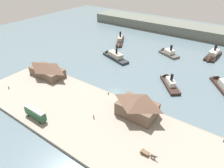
{
  "coord_description": "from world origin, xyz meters",
  "views": [
    {
      "loc": [
        44.26,
        -66.22,
        54.5
      ],
      "look_at": [
        -3.52,
        2.04,
        2.0
      ],
      "focal_mm": 31.39,
      "sensor_mm": 36.0,
      "label": 1
    }
  ],
  "objects_px": {
    "pedestrian_at_waters_edge": "(94,117)",
    "ferry_approaching_east": "(113,56)",
    "mooring_post_center_east": "(108,94)",
    "ferry_mid_harbor": "(169,82)",
    "ferry_shed_customs_shed": "(47,69)",
    "ferry_near_quay": "(167,52)",
    "street_tram": "(35,113)",
    "mooring_post_center_west": "(224,141)",
    "ferry_shed_east_terminal": "(137,106)",
    "horse_cart": "(148,154)",
    "pedestrian_walking_east": "(9,88)",
    "ferry_approaching_west": "(222,85)",
    "ferry_outer_harbor": "(120,42)",
    "ferry_moored_east": "(212,56)"
  },
  "relations": [
    {
      "from": "street_tram",
      "to": "ferry_shed_customs_shed",
      "type": "bearing_deg",
      "value": 133.14
    },
    {
      "from": "ferry_shed_east_terminal",
      "to": "ferry_moored_east",
      "type": "bearing_deg",
      "value": 80.84
    },
    {
      "from": "ferry_shed_customs_shed",
      "to": "ferry_moored_east",
      "type": "relative_size",
      "value": 0.89
    },
    {
      "from": "street_tram",
      "to": "mooring_post_center_west",
      "type": "distance_m",
      "value": 70.16
    },
    {
      "from": "ferry_shed_east_terminal",
      "to": "horse_cart",
      "type": "relative_size",
      "value": 2.73
    },
    {
      "from": "pedestrian_walking_east",
      "to": "ferry_mid_harbor",
      "type": "xyz_separation_m",
      "value": [
        61.95,
        51.35,
        -0.69
      ]
    },
    {
      "from": "mooring_post_center_west",
      "to": "ferry_approaching_west",
      "type": "distance_m",
      "value": 39.87
    },
    {
      "from": "ferry_approaching_east",
      "to": "mooring_post_center_east",
      "type": "bearing_deg",
      "value": -58.29
    },
    {
      "from": "pedestrian_at_waters_edge",
      "to": "ferry_approaching_east",
      "type": "height_order",
      "value": "ferry_approaching_east"
    },
    {
      "from": "street_tram",
      "to": "ferry_moored_east",
      "type": "bearing_deg",
      "value": 66.87
    },
    {
      "from": "mooring_post_center_east",
      "to": "pedestrian_at_waters_edge",
      "type": "bearing_deg",
      "value": -73.63
    },
    {
      "from": "mooring_post_center_east",
      "to": "ferry_mid_harbor",
      "type": "distance_m",
      "value": 33.13
    },
    {
      "from": "ferry_mid_harbor",
      "to": "ferry_approaching_west",
      "type": "xyz_separation_m",
      "value": [
        23.55,
        12.03,
        0.07
      ]
    },
    {
      "from": "ferry_shed_east_terminal",
      "to": "mooring_post_center_east",
      "type": "xyz_separation_m",
      "value": [
        -17.91,
        4.98,
        -3.76
      ]
    },
    {
      "from": "ferry_near_quay",
      "to": "ferry_moored_east",
      "type": "xyz_separation_m",
      "value": [
        26.64,
        10.74,
        0.21
      ]
    },
    {
      "from": "horse_cart",
      "to": "mooring_post_center_east",
      "type": "distance_m",
      "value": 36.86
    },
    {
      "from": "ferry_shed_customs_shed",
      "to": "ferry_near_quay",
      "type": "xyz_separation_m",
      "value": [
        41.73,
        67.66,
        -3.57
      ]
    },
    {
      "from": "street_tram",
      "to": "mooring_post_center_west",
      "type": "xyz_separation_m",
      "value": [
        63.46,
        29.83,
        -2.19
      ]
    },
    {
      "from": "ferry_near_quay",
      "to": "ferry_approaching_east",
      "type": "relative_size",
      "value": 0.7
    },
    {
      "from": "mooring_post_center_east",
      "to": "mooring_post_center_west",
      "type": "xyz_separation_m",
      "value": [
        49.69,
        -0.14,
        0.0
      ]
    },
    {
      "from": "mooring_post_center_west",
      "to": "street_tram",
      "type": "bearing_deg",
      "value": -154.82
    },
    {
      "from": "mooring_post_center_east",
      "to": "ferry_approaching_east",
      "type": "relative_size",
      "value": 0.04
    },
    {
      "from": "ferry_shed_east_terminal",
      "to": "ferry_approaching_west",
      "type": "height_order",
      "value": "ferry_shed_east_terminal"
    },
    {
      "from": "mooring_post_center_east",
      "to": "ferry_mid_harbor",
      "type": "bearing_deg",
      "value": 54.78
    },
    {
      "from": "ferry_near_quay",
      "to": "ferry_outer_harbor",
      "type": "relative_size",
      "value": 0.69
    },
    {
      "from": "ferry_shed_customs_shed",
      "to": "horse_cart",
      "type": "height_order",
      "value": "ferry_shed_customs_shed"
    },
    {
      "from": "pedestrian_at_waters_edge",
      "to": "ferry_outer_harbor",
      "type": "xyz_separation_m",
      "value": [
        -39.05,
        79.05,
        -0.61
      ]
    },
    {
      "from": "ferry_approaching_east",
      "to": "ferry_mid_harbor",
      "type": "xyz_separation_m",
      "value": [
        42.19,
        -10.3,
        -0.32
      ]
    },
    {
      "from": "pedestrian_at_waters_edge",
      "to": "ferry_outer_harbor",
      "type": "height_order",
      "value": "ferry_outer_harbor"
    },
    {
      "from": "ferry_shed_customs_shed",
      "to": "horse_cart",
      "type": "distance_m",
      "value": 70.26
    },
    {
      "from": "ferry_outer_harbor",
      "to": "ferry_mid_harbor",
      "type": "bearing_deg",
      "value": -33.48
    },
    {
      "from": "ferry_shed_customs_shed",
      "to": "ferry_near_quay",
      "type": "height_order",
      "value": "ferry_shed_customs_shed"
    },
    {
      "from": "mooring_post_center_west",
      "to": "ferry_approaching_west",
      "type": "bearing_deg",
      "value": 100.16
    },
    {
      "from": "ferry_approaching_east",
      "to": "ferry_outer_harbor",
      "type": "height_order",
      "value": "ferry_outer_harbor"
    },
    {
      "from": "mooring_post_center_east",
      "to": "ferry_approaching_west",
      "type": "distance_m",
      "value": 57.87
    },
    {
      "from": "mooring_post_center_east",
      "to": "pedestrian_walking_east",
      "type": "bearing_deg",
      "value": -150.46
    },
    {
      "from": "street_tram",
      "to": "pedestrian_at_waters_edge",
      "type": "xyz_separation_m",
      "value": [
        18.7,
        13.2,
        -1.83
      ]
    },
    {
      "from": "pedestrian_walking_east",
      "to": "ferry_moored_east",
      "type": "height_order",
      "value": "ferry_moored_east"
    },
    {
      "from": "ferry_moored_east",
      "to": "ferry_approaching_west",
      "type": "height_order",
      "value": "ferry_approaching_west"
    },
    {
      "from": "ferry_near_quay",
      "to": "ferry_mid_harbor",
      "type": "relative_size",
      "value": 0.95
    },
    {
      "from": "mooring_post_center_west",
      "to": "pedestrian_walking_east",
      "type": "bearing_deg",
      "value": -165.38
    },
    {
      "from": "ferry_approaching_west",
      "to": "ferry_moored_east",
      "type": "bearing_deg",
      "value": 109.0
    },
    {
      "from": "ferry_shed_customs_shed",
      "to": "mooring_post_center_west",
      "type": "xyz_separation_m",
      "value": [
        87.42,
        4.27,
        -3.29
      ]
    },
    {
      "from": "mooring_post_center_east",
      "to": "ferry_approaching_east",
      "type": "distance_m",
      "value": 43.92
    },
    {
      "from": "ferry_shed_east_terminal",
      "to": "pedestrian_walking_east",
      "type": "relative_size",
      "value": 9.59
    },
    {
      "from": "mooring_post_center_west",
      "to": "ferry_near_quay",
      "type": "height_order",
      "value": "ferry_near_quay"
    },
    {
      "from": "ferry_mid_harbor",
      "to": "horse_cart",
      "type": "bearing_deg",
      "value": -76.44
    },
    {
      "from": "pedestrian_at_waters_edge",
      "to": "ferry_outer_harbor",
      "type": "distance_m",
      "value": 88.17
    },
    {
      "from": "ferry_shed_east_terminal",
      "to": "mooring_post_center_west",
      "type": "bearing_deg",
      "value": 8.65
    },
    {
      "from": "pedestrian_walking_east",
      "to": "ferry_outer_harbor",
      "type": "distance_m",
      "value": 86.99
    }
  ]
}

